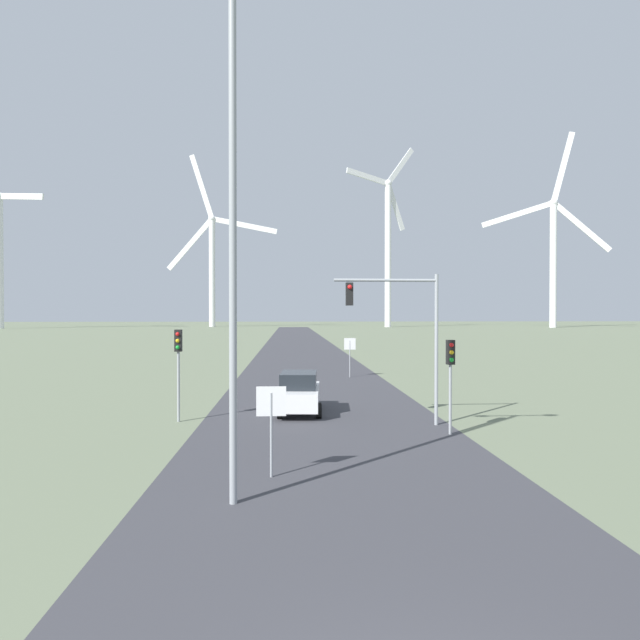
% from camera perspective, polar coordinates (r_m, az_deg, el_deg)
% --- Properties ---
extents(road_surface, '(10.00, 240.00, 0.01)m').
position_cam_1_polar(road_surface, '(52.49, -1.97, -4.17)').
color(road_surface, '#38383D').
rests_on(road_surface, ground).
extents(streetlamp, '(3.76, 0.32, 12.37)m').
position_cam_1_polar(streetlamp, '(12.16, -9.95, 15.71)').
color(streetlamp, '#93999E').
rests_on(streetlamp, ground).
extents(stop_sign_near, '(0.81, 0.07, 2.47)m').
position_cam_1_polar(stop_sign_near, '(13.77, -5.59, -10.62)').
color(stop_sign_near, '#93999E').
rests_on(stop_sign_near, ground).
extents(stop_sign_far, '(0.81, 0.07, 2.74)m').
position_cam_1_polar(stop_sign_far, '(35.10, 3.43, -3.42)').
color(stop_sign_far, '#93999E').
rests_on(stop_sign_far, ground).
extents(traffic_light_post_near_left, '(0.28, 0.34, 3.79)m').
position_cam_1_polar(traffic_light_post_near_left, '(21.28, -15.89, -3.78)').
color(traffic_light_post_near_left, '#93999E').
rests_on(traffic_light_post_near_left, ground).
extents(traffic_light_post_near_right, '(0.28, 0.33, 3.47)m').
position_cam_1_polar(traffic_light_post_near_right, '(18.97, 14.69, -5.00)').
color(traffic_light_post_near_right, '#93999E').
rests_on(traffic_light_post_near_right, ground).
extents(traffic_light_mast_overhead, '(4.17, 0.34, 6.01)m').
position_cam_1_polar(traffic_light_mast_overhead, '(19.99, 9.27, 0.19)').
color(traffic_light_mast_overhead, '#93999E').
rests_on(traffic_light_mast_overhead, ground).
extents(car_approaching, '(2.10, 4.22, 1.83)m').
position_cam_1_polar(car_approaching, '(22.60, -2.45, -8.26)').
color(car_approaching, white).
rests_on(car_approaching, ground).
extents(wind_turbine_left, '(39.87, 7.02, 61.53)m').
position_cam_1_polar(wind_turbine_left, '(183.04, -12.23, 7.11)').
color(wind_turbine_left, white).
rests_on(wind_turbine_left, ground).
extents(wind_turbine_center, '(25.60, 12.10, 63.71)m').
position_cam_1_polar(wind_turbine_center, '(176.80, 7.78, 8.96)').
color(wind_turbine_center, white).
rests_on(wind_turbine_center, ground).
extents(wind_turbine_right, '(39.32, 12.15, 65.09)m').
position_cam_1_polar(wind_turbine_right, '(185.95, 25.11, 7.51)').
color(wind_turbine_right, white).
rests_on(wind_turbine_right, ground).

